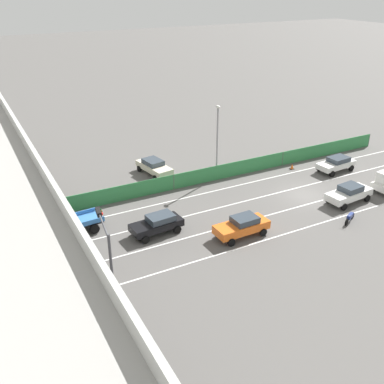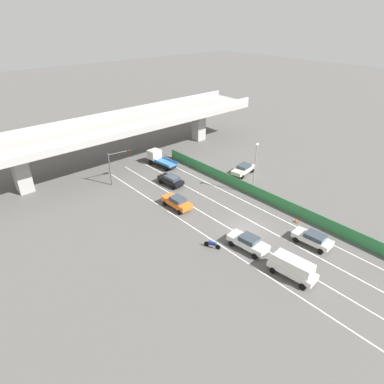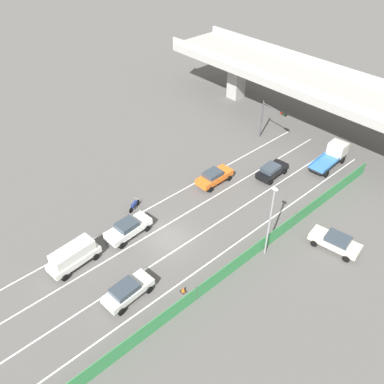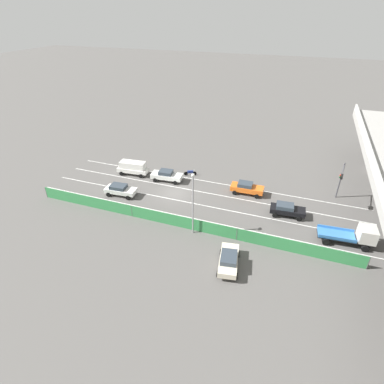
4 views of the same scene
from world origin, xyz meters
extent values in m
plane|color=#565451|center=(0.00, 0.00, 0.00)|extent=(300.00, 300.00, 0.00)
cube|color=silver|center=(-4.81, 3.82, 0.00)|extent=(0.14, 43.65, 0.01)
cube|color=silver|center=(-1.60, 3.82, 0.00)|extent=(0.14, 43.65, 0.01)
cube|color=silver|center=(1.60, 3.82, 0.00)|extent=(0.14, 43.65, 0.01)
cube|color=silver|center=(4.81, 3.82, 0.00)|extent=(0.14, 43.65, 0.01)
cube|color=#B2B2AD|center=(0.00, 23.37, 7.44)|extent=(53.26, 0.30, 0.90)
cube|color=#A09E99|center=(-17.04, 27.65, 2.96)|extent=(2.02, 2.02, 5.92)
cube|color=#338447|center=(6.99, 3.82, 0.78)|extent=(0.06, 39.65, 1.56)
cylinder|color=#4C514C|center=(6.99, -16.00, 0.78)|extent=(0.10, 0.10, 1.56)
cylinder|color=#4C514C|center=(6.99, -2.78, 0.78)|extent=(0.10, 0.10, 1.56)
cylinder|color=#4C514C|center=(6.99, 10.43, 0.78)|extent=(0.10, 0.10, 1.56)
cylinder|color=#4C514C|center=(6.99, 23.65, 0.78)|extent=(0.10, 0.10, 1.56)
cube|color=white|center=(-2.97, -2.50, 0.80)|extent=(2.15, 4.77, 0.65)
cube|color=#333D47|center=(-2.96, -2.64, 1.39)|extent=(1.71, 2.04, 0.52)
cylinder|color=black|center=(-3.98, -1.01, 0.32)|extent=(0.27, 0.66, 0.64)
cylinder|color=black|center=(-2.22, -0.86, 0.32)|extent=(0.27, 0.66, 0.64)
cylinder|color=black|center=(-3.72, -4.15, 0.32)|extent=(0.27, 0.66, 0.64)
cylinder|color=black|center=(-1.95, -4.00, 0.32)|extent=(0.27, 0.66, 0.64)
cube|color=black|center=(0.16, 15.28, 0.77)|extent=(2.04, 4.35, 0.59)
cube|color=#333D47|center=(0.19, 14.89, 1.31)|extent=(1.67, 2.21, 0.49)
cylinder|color=black|center=(-0.81, 16.65, 0.32)|extent=(0.27, 0.66, 0.64)
cylinder|color=black|center=(0.90, 16.78, 0.32)|extent=(0.27, 0.66, 0.64)
cylinder|color=black|center=(-0.59, 13.78, 0.32)|extent=(0.27, 0.66, 0.64)
cylinder|color=black|center=(1.12, 13.91, 0.32)|extent=(0.27, 0.66, 0.64)
cube|color=silver|center=(3.02, -6.76, 0.77)|extent=(2.07, 4.43, 0.57)
cube|color=#333D47|center=(3.05, -7.06, 1.29)|extent=(1.70, 2.24, 0.48)
cylinder|color=black|center=(2.04, -5.36, 0.32)|extent=(0.27, 0.65, 0.64)
cylinder|color=black|center=(3.79, -5.23, 0.32)|extent=(0.27, 0.65, 0.64)
cylinder|color=black|center=(2.25, -8.28, 0.32)|extent=(0.27, 0.65, 0.64)
cylinder|color=black|center=(4.01, -8.15, 0.32)|extent=(0.27, 0.65, 0.64)
cube|color=orange|center=(-3.36, 9.48, 0.82)|extent=(1.83, 4.53, 0.68)
cube|color=#333D47|center=(-3.35, 9.19, 1.41)|extent=(1.56, 2.01, 0.50)
cylinder|color=black|center=(-4.26, 10.98, 0.32)|extent=(0.24, 0.65, 0.64)
cylinder|color=black|center=(-2.54, 11.03, 0.32)|extent=(0.24, 0.65, 0.64)
cylinder|color=black|center=(-4.18, 7.94, 0.32)|extent=(0.24, 0.65, 0.64)
cylinder|color=black|center=(-2.47, 7.98, 0.32)|extent=(0.24, 0.65, 0.64)
cube|color=silver|center=(-3.08, -8.26, 0.78)|extent=(2.15, 4.88, 0.60)
cube|color=silver|center=(-3.08, -8.26, 1.59)|extent=(1.86, 4.01, 1.02)
cylinder|color=black|center=(-4.08, -6.73, 0.32)|extent=(0.28, 0.66, 0.64)
cylinder|color=black|center=(-2.37, -6.57, 0.32)|extent=(0.28, 0.66, 0.64)
cylinder|color=black|center=(-3.78, -9.94, 0.32)|extent=(0.28, 0.66, 0.64)
cylinder|color=black|center=(-2.07, -9.78, 0.32)|extent=(0.28, 0.66, 0.64)
cube|color=black|center=(3.36, 21.71, 0.73)|extent=(1.98, 5.86, 0.25)
cube|color=beige|center=(3.21, 23.72, 1.60)|extent=(2.08, 1.86, 1.50)
cube|color=#3875BC|center=(3.43, 20.77, 0.90)|extent=(2.23, 4.01, 0.10)
cube|color=#3875BC|center=(2.49, 20.70, 1.08)|extent=(0.36, 3.88, 0.35)
cube|color=#3875BC|center=(4.36, 20.84, 1.08)|extent=(0.36, 3.88, 0.35)
cylinder|color=black|center=(2.24, 23.59, 0.40)|extent=(0.32, 0.82, 0.80)
cylinder|color=black|center=(4.19, 23.73, 0.40)|extent=(0.32, 0.82, 0.80)
cylinder|color=black|center=(2.53, 19.68, 0.40)|extent=(0.32, 0.82, 0.80)
cylinder|color=black|center=(4.48, 19.82, 0.40)|extent=(0.32, 0.82, 0.80)
cylinder|color=black|center=(-6.06, 0.79, 0.30)|extent=(0.33, 0.59, 0.60)
cylinder|color=black|center=(-5.52, -0.44, 0.30)|extent=(0.33, 0.59, 0.60)
cube|color=navy|center=(-5.79, 0.17, 0.58)|extent=(0.63, 0.95, 0.36)
cylinder|color=#B2B2B2|center=(-6.02, 0.69, 0.92)|extent=(0.56, 0.27, 0.03)
cube|color=beige|center=(11.29, 10.61, 0.78)|extent=(4.80, 2.52, 0.60)
cube|color=#333D47|center=(11.49, 10.64, 1.32)|extent=(2.37, 1.91, 0.49)
cylinder|color=black|center=(9.91, 9.47, 0.32)|extent=(0.67, 0.32, 0.64)
cylinder|color=black|center=(9.61, 11.24, 0.32)|extent=(0.67, 0.32, 0.64)
cylinder|color=black|center=(12.97, 9.98, 0.32)|extent=(0.67, 0.32, 0.64)
cylinder|color=black|center=(12.67, 11.75, 0.32)|extent=(0.67, 0.32, 0.64)
cylinder|color=#47474C|center=(-6.59, 21.16, 2.58)|extent=(0.18, 0.18, 5.16)
cylinder|color=#47474C|center=(-4.66, 20.90, 4.86)|extent=(3.89, 0.63, 0.12)
cube|color=black|center=(-3.11, 20.70, 4.86)|extent=(0.99, 0.40, 0.32)
sphere|color=red|center=(-3.43, 20.58, 4.86)|extent=(0.20, 0.20, 0.20)
sphere|color=#3B2806|center=(-3.13, 20.54, 4.86)|extent=(0.20, 0.20, 0.20)
sphere|color=black|center=(-2.83, 20.50, 4.86)|extent=(0.20, 0.20, 0.20)
cylinder|color=gray|center=(7.40, 5.39, 3.65)|extent=(0.16, 0.16, 7.29)
ellipsoid|color=silver|center=(7.40, 5.39, 7.47)|extent=(0.60, 0.36, 0.28)
cone|color=orange|center=(5.65, -3.07, 0.28)|extent=(0.36, 0.36, 0.56)
cube|color=black|center=(5.65, -3.07, 0.01)|extent=(0.47, 0.47, 0.03)
camera|label=1|loc=(-28.62, 27.33, 18.65)|focal=41.82mm
camera|label=2|loc=(-26.90, -20.56, 23.07)|focal=31.06mm
camera|label=3|loc=(21.83, -16.76, 27.44)|focal=37.62mm
camera|label=4|loc=(34.27, 15.12, 22.54)|focal=29.14mm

